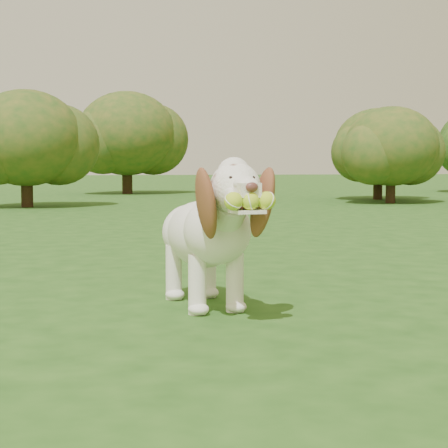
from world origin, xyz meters
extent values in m
plane|color=#204714|center=(0.00, 0.00, 0.00)|extent=(80.00, 80.00, 0.00)
ellipsoid|color=white|center=(-0.08, -0.01, 0.34)|extent=(0.38, 0.63, 0.31)
ellipsoid|color=white|center=(-0.05, -0.23, 0.38)|extent=(0.34, 0.34, 0.30)
ellipsoid|color=white|center=(-0.11, 0.20, 0.33)|extent=(0.31, 0.31, 0.28)
cylinder|color=white|center=(-0.03, -0.34, 0.46)|extent=(0.19, 0.26, 0.24)
sphere|color=white|center=(-0.02, -0.46, 0.57)|extent=(0.24, 0.24, 0.22)
sphere|color=white|center=(-0.02, -0.44, 0.63)|extent=(0.16, 0.16, 0.14)
cube|color=white|center=(0.00, -0.58, 0.57)|extent=(0.11, 0.14, 0.06)
ellipsoid|color=#592D28|center=(0.01, -0.65, 0.58)|extent=(0.06, 0.04, 0.04)
cube|color=white|center=(0.00, -0.59, 0.48)|extent=(0.13, 0.15, 0.01)
ellipsoid|color=brown|center=(-0.14, -0.47, 0.51)|extent=(0.14, 0.22, 0.33)
ellipsoid|color=brown|center=(0.11, -0.43, 0.51)|extent=(0.14, 0.20, 0.33)
cylinder|color=white|center=(-0.13, 0.32, 0.37)|extent=(0.07, 0.16, 0.12)
cylinder|color=white|center=(-0.14, -0.22, 0.13)|extent=(0.09, 0.09, 0.27)
cylinder|color=white|center=(0.04, -0.20, 0.13)|extent=(0.09, 0.09, 0.27)
cylinder|color=white|center=(-0.19, 0.17, 0.13)|extent=(0.09, 0.09, 0.27)
cylinder|color=white|center=(-0.02, 0.19, 0.13)|extent=(0.09, 0.09, 0.27)
sphere|color=yellow|center=(-0.06, -0.64, 0.53)|extent=(0.08, 0.08, 0.07)
sphere|color=yellow|center=(0.01, -0.63, 0.53)|extent=(0.08, 0.08, 0.07)
sphere|color=yellow|center=(0.08, -0.62, 0.53)|extent=(0.08, 0.08, 0.07)
cylinder|color=#382314|center=(4.88, 9.70, 0.27)|extent=(0.17, 0.17, 0.55)
ellipsoid|color=#143E13|center=(4.88, 9.70, 1.00)|extent=(1.64, 1.64, 1.40)
cylinder|color=#382314|center=(4.55, 8.37, 0.26)|extent=(0.16, 0.16, 0.53)
ellipsoid|color=#143E13|center=(4.55, 8.37, 0.96)|extent=(1.58, 1.58, 1.34)
cylinder|color=#382314|center=(0.44, 13.20, 0.36)|extent=(0.23, 0.23, 0.73)
ellipsoid|color=#143E13|center=(0.44, 13.20, 1.33)|extent=(2.18, 2.18, 1.85)
cylinder|color=#382314|center=(-1.42, 8.39, 0.29)|extent=(0.18, 0.18, 0.58)
ellipsoid|color=#143E13|center=(-1.42, 8.39, 1.06)|extent=(1.74, 1.74, 1.48)
camera|label=1|loc=(-0.66, -3.50, 0.68)|focal=60.00mm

